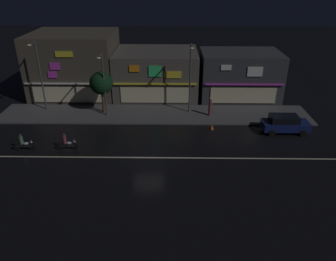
{
  "coord_description": "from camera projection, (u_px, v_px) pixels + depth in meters",
  "views": [
    {
      "loc": [
        1.96,
        -22.82,
        13.83
      ],
      "look_at": [
        1.57,
        2.75,
        1.14
      ],
      "focal_mm": 34.68,
      "sensor_mm": 36.0,
      "label": 1
    }
  ],
  "objects": [
    {
      "name": "street_tree",
      "position": [
        101.0,
        83.0,
        33.41
      ],
      "size": [
        2.4,
        2.4,
        4.43
      ],
      "color": "#473323",
      "rests_on": "sidewalk_far"
    },
    {
      "name": "ground_plane",
      "position": [
        148.0,
        158.0,
        26.62
      ],
      "size": [
        140.0,
        140.0,
        0.0
      ],
      "primitive_type": "plane",
      "color": "black"
    },
    {
      "name": "storefront_center_block",
      "position": [
        239.0,
        75.0,
        38.21
      ],
      "size": [
        9.07,
        6.36,
        5.42
      ],
      "color": "#383A3F",
      "rests_on": "ground"
    },
    {
      "name": "lane_divider_stripe",
      "position": [
        148.0,
        158.0,
        26.61
      ],
      "size": [
        31.05,
        0.16,
        0.01
      ],
      "primitive_type": "cube",
      "color": "beige",
      "rests_on": "ground"
    },
    {
      "name": "storefront_left_block",
      "position": [
        157.0,
        73.0,
        39.01
      ],
      "size": [
        9.63,
        7.81,
        5.35
      ],
      "color": "#56514C",
      "rests_on": "ground"
    },
    {
      "name": "streetlamp_west",
      "position": [
        39.0,
        71.0,
        33.39
      ],
      "size": [
        0.44,
        1.64,
        7.39
      ],
      "color": "#47494C",
      "rests_on": "sidewalk_far"
    },
    {
      "name": "sidewalk_far",
      "position": [
        154.0,
        114.0,
        34.48
      ],
      "size": [
        32.68,
        5.05,
        0.14
      ],
      "primitive_type": "cube",
      "color": "#4C4C4F",
      "rests_on": "ground"
    },
    {
      "name": "streetlamp_east",
      "position": [
        190.0,
        74.0,
        32.83
      ],
      "size": [
        0.44,
        1.64,
        7.25
      ],
      "color": "#47494C",
      "rests_on": "sidewalk_far"
    },
    {
      "name": "traffic_cone",
      "position": [
        212.0,
        127.0,
        31.26
      ],
      "size": [
        0.36,
        0.36,
        0.55
      ],
      "primitive_type": "cone",
      "color": "orange",
      "rests_on": "ground"
    },
    {
      "name": "parked_car_near_kerb",
      "position": [
        285.0,
        124.0,
        30.47
      ],
      "size": [
        4.3,
        1.98,
        1.67
      ],
      "rotation": [
        0.0,
        0.0,
        3.14
      ],
      "color": "navy",
      "rests_on": "ground"
    },
    {
      "name": "storefront_right_block",
      "position": [
        75.0,
        64.0,
        39.03
      ],
      "size": [
        9.7,
        8.54,
        7.35
      ],
      "color": "#4C443A",
      "rests_on": "ground"
    },
    {
      "name": "streetlamp_mid",
      "position": [
        103.0,
        80.0,
        32.21
      ],
      "size": [
        0.44,
        1.64,
        6.53
      ],
      "color": "#47494C",
      "rests_on": "sidewalk_far"
    },
    {
      "name": "pedestrian_on_sidewalk",
      "position": [
        210.0,
        107.0,
        33.64
      ],
      "size": [
        0.33,
        0.33,
        1.97
      ],
      "rotation": [
        0.0,
        0.0,
        3.23
      ],
      "color": "brown",
      "rests_on": "sidewalk_far"
    },
    {
      "name": "motorcycle_lead",
      "position": [
        23.0,
        143.0,
        27.49
      ],
      "size": [
        1.9,
        0.6,
        1.52
      ],
      "rotation": [
        0.0,
        0.0,
        -0.12
      ],
      "color": "black",
      "rests_on": "ground"
    },
    {
      "name": "motorcycle_following",
      "position": [
        66.0,
        143.0,
        27.57
      ],
      "size": [
        1.9,
        0.6,
        1.52
      ],
      "rotation": [
        0.0,
        0.0,
        -0.07
      ],
      "color": "black",
      "rests_on": "ground"
    }
  ]
}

